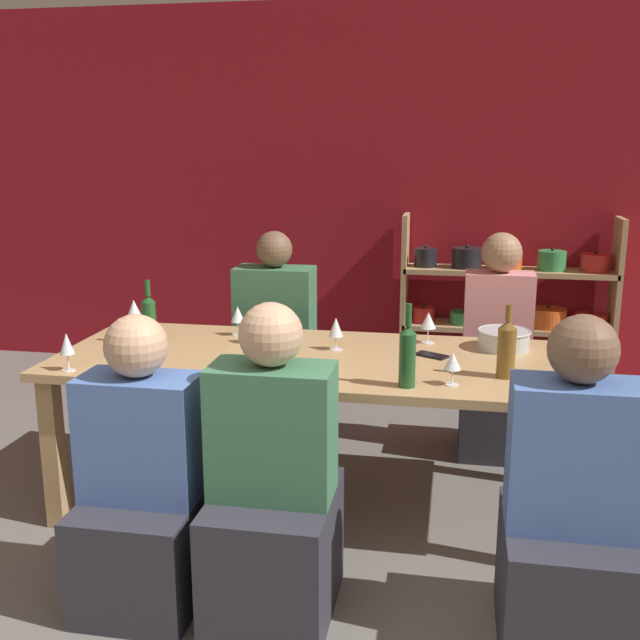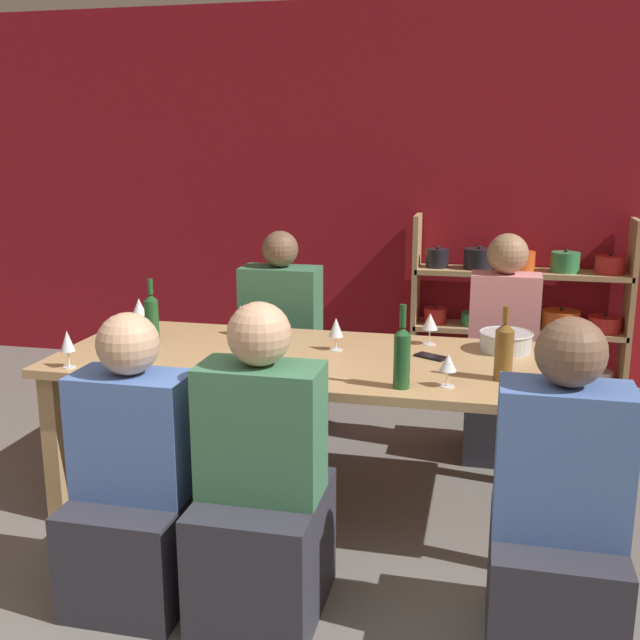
{
  "view_description": "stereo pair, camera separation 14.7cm",
  "coord_description": "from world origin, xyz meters",
  "px_view_note": "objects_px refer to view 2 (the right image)",
  "views": [
    {
      "loc": [
        0.72,
        -1.72,
        1.71
      ],
      "look_at": [
        0.1,
        1.66,
        0.9
      ],
      "focal_mm": 42.0,
      "sensor_mm": 36.0,
      "label": 1
    },
    {
      "loc": [
        0.87,
        -1.69,
        1.71
      ],
      "look_at": [
        0.1,
        1.66,
        0.9
      ],
      "focal_mm": 42.0,
      "sensor_mm": 36.0,
      "label": 2
    }
  ],
  "objects_px": {
    "wine_bottle_green": "(402,356)",
    "person_near_a": "(137,496)",
    "mixing_bowl": "(506,341)",
    "wine_glass_empty_a": "(249,351)",
    "cell_phone": "(431,357)",
    "person_far_b": "(501,374)",
    "dining_table": "(315,373)",
    "person_far_a": "(282,364)",
    "wine_glass_red_a": "(448,364)",
    "wine_glass_empty_b": "(240,314)",
    "person_near_b": "(556,536)",
    "wine_glass_empty_c": "(336,328)",
    "wine_glass_red_c": "(145,346)",
    "wine_glass_red_b": "(139,308)",
    "wine_bottle_amber": "(152,317)",
    "wine_glass_white_b": "(67,342)",
    "wine_glass_white_a": "(430,322)",
    "wine_glass_white_c": "(256,318)",
    "shelf_unit": "(519,321)",
    "person_near_c": "(262,504)",
    "wine_bottle_dark": "(504,350)"
  },
  "relations": [
    {
      "from": "wine_glass_white_a",
      "to": "wine_glass_white_c",
      "type": "distance_m",
      "value": 0.85
    },
    {
      "from": "dining_table",
      "to": "wine_glass_white_a",
      "type": "bearing_deg",
      "value": 33.6
    },
    {
      "from": "wine_glass_red_a",
      "to": "person_near_b",
      "type": "height_order",
      "value": "person_near_b"
    },
    {
      "from": "cell_phone",
      "to": "person_near_b",
      "type": "bearing_deg",
      "value": -62.54
    },
    {
      "from": "person_near_b",
      "to": "person_near_c",
      "type": "height_order",
      "value": "person_near_b"
    },
    {
      "from": "wine_glass_empty_b",
      "to": "wine_glass_empty_c",
      "type": "bearing_deg",
      "value": -18.58
    },
    {
      "from": "wine_glass_white_b",
      "to": "person_far_a",
      "type": "distance_m",
      "value": 1.44
    },
    {
      "from": "shelf_unit",
      "to": "wine_glass_red_c",
      "type": "bearing_deg",
      "value": -123.4
    },
    {
      "from": "wine_glass_white_c",
      "to": "wine_glass_white_a",
      "type": "bearing_deg",
      "value": 10.65
    },
    {
      "from": "wine_bottle_green",
      "to": "person_near_a",
      "type": "height_order",
      "value": "person_near_a"
    },
    {
      "from": "wine_bottle_amber",
      "to": "wine_glass_white_b",
      "type": "distance_m",
      "value": 0.5
    },
    {
      "from": "dining_table",
      "to": "wine_bottle_amber",
      "type": "bearing_deg",
      "value": 176.46
    },
    {
      "from": "wine_glass_red_c",
      "to": "cell_phone",
      "type": "height_order",
      "value": "wine_glass_red_c"
    },
    {
      "from": "shelf_unit",
      "to": "wine_glass_empty_b",
      "type": "bearing_deg",
      "value": -129.8
    },
    {
      "from": "wine_glass_empty_b",
      "to": "wine_glass_white_c",
      "type": "xyz_separation_m",
      "value": [
        0.13,
        -0.14,
        0.01
      ]
    },
    {
      "from": "dining_table",
      "to": "person_far_a",
      "type": "distance_m",
      "value": 0.94
    },
    {
      "from": "wine_glass_white_b",
      "to": "wine_glass_red_b",
      "type": "bearing_deg",
      "value": 90.54
    },
    {
      "from": "mixing_bowl",
      "to": "wine_glass_red_a",
      "type": "relative_size",
      "value": 1.85
    },
    {
      "from": "cell_phone",
      "to": "person_far_b",
      "type": "xyz_separation_m",
      "value": [
        0.33,
        0.73,
        -0.28
      ]
    },
    {
      "from": "wine_glass_empty_b",
      "to": "person_near_a",
      "type": "relative_size",
      "value": 0.14
    },
    {
      "from": "wine_glass_empty_a",
      "to": "wine_glass_red_c",
      "type": "xyz_separation_m",
      "value": [
        -0.46,
        -0.02,
        -0.0
      ]
    },
    {
      "from": "wine_glass_empty_b",
      "to": "person_far_b",
      "type": "height_order",
      "value": "person_far_b"
    },
    {
      "from": "wine_glass_red_a",
      "to": "cell_phone",
      "type": "relative_size",
      "value": 0.84
    },
    {
      "from": "wine_glass_red_b",
      "to": "person_far_b",
      "type": "xyz_separation_m",
      "value": [
        1.89,
        0.53,
        -0.4
      ]
    },
    {
      "from": "wine_glass_white_b",
      "to": "person_far_b",
      "type": "relative_size",
      "value": 0.13
    },
    {
      "from": "person_far_b",
      "to": "wine_bottle_dark",
      "type": "bearing_deg",
      "value": 89.09
    },
    {
      "from": "wine_glass_white_c",
      "to": "wine_glass_red_c",
      "type": "height_order",
      "value": "wine_glass_red_c"
    },
    {
      "from": "wine_glass_empty_b",
      "to": "person_far_a",
      "type": "xyz_separation_m",
      "value": [
        0.07,
        0.51,
        -0.41
      ]
    },
    {
      "from": "wine_glass_white_b",
      "to": "person_far_a",
      "type": "xyz_separation_m",
      "value": [
        0.62,
        1.23,
        -0.42
      ]
    },
    {
      "from": "wine_glass_white_a",
      "to": "person_near_a",
      "type": "xyz_separation_m",
      "value": [
        -0.99,
        -1.19,
        -0.45
      ]
    },
    {
      "from": "mixing_bowl",
      "to": "wine_glass_empty_c",
      "type": "relative_size",
      "value": 1.63
    },
    {
      "from": "dining_table",
      "to": "person_near_c",
      "type": "height_order",
      "value": "person_near_c"
    },
    {
      "from": "wine_glass_red_a",
      "to": "person_far_a",
      "type": "height_order",
      "value": "person_far_a"
    },
    {
      "from": "wine_bottle_green",
      "to": "cell_phone",
      "type": "height_order",
      "value": "wine_bottle_green"
    },
    {
      "from": "mixing_bowl",
      "to": "wine_glass_empty_a",
      "type": "height_order",
      "value": "wine_glass_empty_a"
    },
    {
      "from": "wine_glass_red_a",
      "to": "wine_glass_red_c",
      "type": "bearing_deg",
      "value": -175.09
    },
    {
      "from": "mixing_bowl",
      "to": "wine_bottle_green",
      "type": "relative_size",
      "value": 0.74
    },
    {
      "from": "wine_glass_empty_a",
      "to": "person_near_b",
      "type": "relative_size",
      "value": 0.15
    },
    {
      "from": "wine_bottle_green",
      "to": "person_far_a",
      "type": "height_order",
      "value": "person_far_a"
    },
    {
      "from": "wine_glass_red_b",
      "to": "person_far_b",
      "type": "distance_m",
      "value": 2.0
    },
    {
      "from": "wine_bottle_amber",
      "to": "wine_glass_red_a",
      "type": "relative_size",
      "value": 2.34
    },
    {
      "from": "shelf_unit",
      "to": "dining_table",
      "type": "bearing_deg",
      "value": -115.71
    },
    {
      "from": "wine_bottle_dark",
      "to": "person_near_b",
      "type": "bearing_deg",
      "value": -75.14
    },
    {
      "from": "wine_bottle_green",
      "to": "wine_glass_red_b",
      "type": "height_order",
      "value": "wine_bottle_green"
    },
    {
      "from": "wine_glass_empty_c",
      "to": "person_near_a",
      "type": "relative_size",
      "value": 0.14
    },
    {
      "from": "mixing_bowl",
      "to": "person_far_a",
      "type": "height_order",
      "value": "person_far_a"
    },
    {
      "from": "mixing_bowl",
      "to": "wine_glass_white_a",
      "type": "relative_size",
      "value": 1.64
    },
    {
      "from": "dining_table",
      "to": "wine_glass_red_a",
      "type": "relative_size",
      "value": 17.46
    },
    {
      "from": "wine_glass_white_c",
      "to": "person_near_b",
      "type": "distance_m",
      "value": 1.78
    },
    {
      "from": "shelf_unit",
      "to": "mixing_bowl",
      "type": "relative_size",
      "value": 5.8
    }
  ]
}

